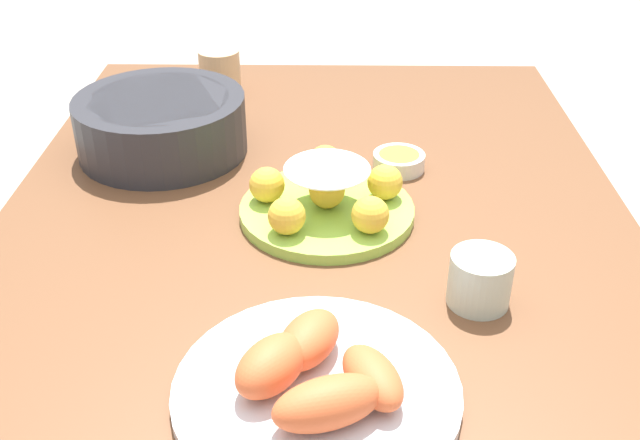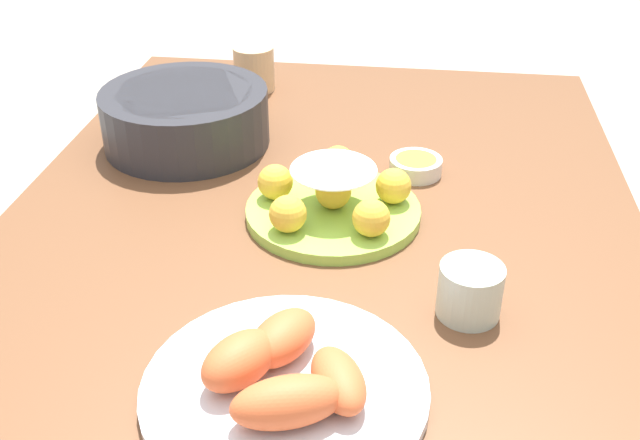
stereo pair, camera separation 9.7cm
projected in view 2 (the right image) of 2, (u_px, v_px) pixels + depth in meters
The scene contains 7 objects.
dining_table at pixel (306, 337), 0.98m from camera, with size 1.52×0.90×0.77m.
cake_plate at pixel (333, 199), 1.04m from camera, with size 0.25×0.25×0.08m.
serving_bowl at pixel (185, 116), 1.23m from camera, with size 0.27×0.27×0.09m.
sauce_bowl at pixel (416, 166), 1.16m from camera, with size 0.08×0.08×0.03m.
seafood_platter at pixel (284, 381), 0.75m from camera, with size 0.29×0.29×0.07m.
cup_near at pixel (470, 291), 0.86m from camera, with size 0.07×0.07×0.06m.
cup_far at pixel (254, 68), 1.44m from camera, with size 0.08×0.08×0.08m.
Camera 2 is at (-0.74, -0.12, 1.33)m, focal length 42.00 mm.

